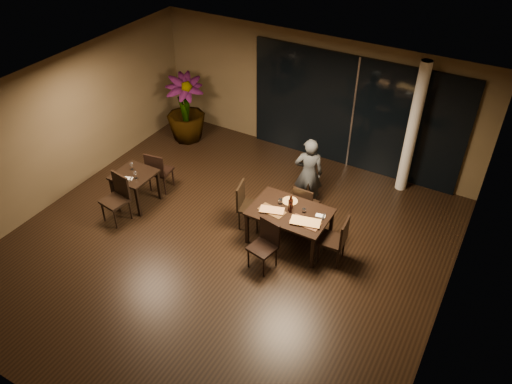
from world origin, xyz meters
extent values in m
plane|color=black|center=(0.00, 0.00, 0.00)|extent=(8.00, 8.00, 0.00)
cube|color=brown|center=(0.00, 4.05, 1.50)|extent=(8.00, 0.10, 3.00)
cube|color=brown|center=(0.00, -4.05, 1.50)|extent=(8.00, 0.10, 3.00)
cube|color=brown|center=(-4.05, 0.00, 1.50)|extent=(0.10, 8.00, 3.00)
cube|color=brown|center=(4.05, 0.00, 1.50)|extent=(0.10, 8.00, 3.00)
cube|color=silver|center=(0.00, 0.00, 3.02)|extent=(8.00, 8.00, 0.04)
cube|color=black|center=(1.00, 3.96, 1.35)|extent=(5.00, 0.06, 2.70)
cylinder|color=white|center=(2.40, 3.65, 1.50)|extent=(0.24, 0.24, 3.00)
cube|color=black|center=(1.00, 0.80, 0.73)|extent=(1.50, 1.00, 0.04)
cube|color=black|center=(0.31, 0.36, 0.35)|extent=(0.06, 0.06, 0.71)
cube|color=black|center=(1.69, 0.36, 0.35)|extent=(0.06, 0.06, 0.71)
cube|color=black|center=(0.31, 1.24, 0.35)|extent=(0.06, 0.06, 0.71)
cube|color=black|center=(1.69, 1.24, 0.35)|extent=(0.06, 0.06, 0.71)
cube|color=black|center=(-2.40, 0.30, 0.73)|extent=(0.80, 0.80, 0.04)
cube|color=black|center=(-2.74, -0.04, 0.35)|extent=(0.06, 0.06, 0.71)
cube|color=black|center=(-2.06, -0.04, 0.35)|extent=(0.06, 0.06, 0.71)
cube|color=black|center=(-2.74, 0.64, 0.35)|extent=(0.06, 0.06, 0.71)
cube|color=black|center=(-2.06, 0.64, 0.35)|extent=(0.06, 0.06, 0.71)
cube|color=black|center=(1.02, 1.51, 0.44)|extent=(0.43, 0.43, 0.05)
cylinder|color=black|center=(1.20, 1.68, 0.22)|extent=(0.04, 0.04, 0.44)
cylinder|color=black|center=(0.85, 1.69, 0.22)|extent=(0.04, 0.04, 0.44)
cylinder|color=black|center=(1.20, 1.33, 0.22)|extent=(0.04, 0.04, 0.44)
cylinder|color=black|center=(0.85, 1.33, 0.22)|extent=(0.04, 0.04, 0.44)
cube|color=black|center=(1.02, 1.31, 0.68)|extent=(0.43, 0.04, 0.49)
cube|color=black|center=(0.89, -0.07, 0.46)|extent=(0.52, 0.52, 0.05)
cylinder|color=black|center=(0.67, -0.21, 0.23)|extent=(0.04, 0.04, 0.46)
cylinder|color=black|center=(1.03, -0.28, 0.23)|extent=(0.04, 0.04, 0.46)
cylinder|color=black|center=(0.74, 0.15, 0.23)|extent=(0.04, 0.04, 0.46)
cylinder|color=black|center=(1.10, 0.08, 0.23)|extent=(0.04, 0.04, 0.46)
cube|color=black|center=(0.93, 0.13, 0.71)|extent=(0.45, 0.13, 0.51)
cube|color=black|center=(0.11, 0.84, 0.47)|extent=(0.55, 0.55, 0.05)
cylinder|color=black|center=(0.34, 0.70, 0.23)|extent=(0.04, 0.04, 0.47)
cylinder|color=black|center=(0.25, 1.07, 0.23)|extent=(0.04, 0.04, 0.47)
cylinder|color=black|center=(-0.03, 0.62, 0.23)|extent=(0.04, 0.04, 0.47)
cylinder|color=black|center=(-0.11, 0.98, 0.23)|extent=(0.04, 0.04, 0.47)
cube|color=black|center=(-0.09, 0.80, 0.73)|extent=(0.14, 0.46, 0.52)
cube|color=black|center=(1.91, 0.74, 0.47)|extent=(0.49, 0.49, 0.05)
cylinder|color=black|center=(1.71, 0.91, 0.23)|extent=(0.04, 0.04, 0.47)
cylinder|color=black|center=(1.74, 0.54, 0.23)|extent=(0.04, 0.04, 0.47)
cylinder|color=black|center=(2.08, 0.94, 0.23)|extent=(0.04, 0.04, 0.47)
cylinder|color=black|center=(2.11, 0.57, 0.23)|extent=(0.04, 0.04, 0.47)
cube|color=black|center=(2.12, 0.76, 0.72)|extent=(0.08, 0.46, 0.52)
cube|color=black|center=(-2.27, 0.98, 0.46)|extent=(0.51, 0.51, 0.05)
cylinder|color=black|center=(-2.11, 1.19, 0.23)|extent=(0.04, 0.04, 0.46)
cylinder|color=black|center=(-2.48, 1.13, 0.23)|extent=(0.04, 0.04, 0.46)
cylinder|color=black|center=(-2.06, 0.82, 0.23)|extent=(0.04, 0.04, 0.46)
cylinder|color=black|center=(-2.43, 0.77, 0.23)|extent=(0.04, 0.04, 0.46)
cube|color=black|center=(-2.24, 0.77, 0.72)|extent=(0.45, 0.11, 0.51)
cube|color=black|center=(-2.38, -0.36, 0.49)|extent=(0.55, 0.55, 0.05)
cylinder|color=black|center=(-2.60, -0.52, 0.24)|extent=(0.04, 0.04, 0.49)
cylinder|color=black|center=(-2.21, -0.58, 0.24)|extent=(0.04, 0.04, 0.49)
cylinder|color=black|center=(-2.54, -0.14, 0.24)|extent=(0.04, 0.04, 0.49)
cylinder|color=black|center=(-2.15, -0.20, 0.24)|extent=(0.04, 0.04, 0.49)
cube|color=black|center=(-2.34, -0.15, 0.76)|extent=(0.48, 0.12, 0.54)
imported|color=#2B2D30|center=(0.81, 2.03, 0.81)|extent=(0.65, 0.56, 1.63)
imported|color=#194C19|center=(-3.06, 3.05, 0.86)|extent=(1.33, 1.33, 1.72)
cube|color=#4B3018|center=(0.70, 0.63, 0.76)|extent=(0.54, 0.33, 0.01)
cube|color=#4D2B18|center=(1.40, 0.63, 0.76)|extent=(0.56, 0.29, 0.01)
cylinder|color=#B83D14|center=(0.86, 1.06, 0.76)|extent=(0.30, 0.30, 0.01)
cylinder|color=white|center=(0.73, 0.92, 0.80)|extent=(0.08, 0.08, 0.10)
cylinder|color=white|center=(1.24, 0.90, 0.79)|extent=(0.07, 0.07, 0.08)
cube|color=silver|center=(1.55, 0.69, 0.76)|extent=(0.20, 0.15, 0.01)
cube|color=white|center=(1.56, 0.95, 0.76)|extent=(0.19, 0.13, 0.01)
cube|color=white|center=(-2.37, 0.11, 0.76)|extent=(0.21, 0.17, 0.01)
camera|label=1|loc=(4.06, -5.89, 6.67)|focal=35.00mm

